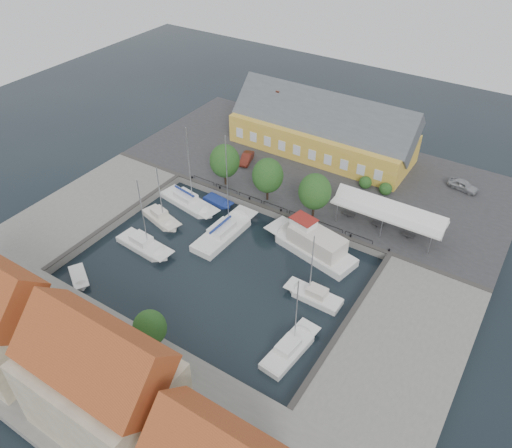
{
  "coord_description": "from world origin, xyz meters",
  "views": [
    {
      "loc": [
        26.97,
        -36.06,
        40.27
      ],
      "look_at": [
        0.0,
        6.0,
        1.5
      ],
      "focal_mm": 35.0,
      "sensor_mm": 36.0,
      "label": 1
    }
  ],
  "objects_px": {
    "west_boat_b": "(161,219)",
    "launch_sw": "(79,278)",
    "car_silver": "(463,185)",
    "launch_nw": "(218,202)",
    "center_sailboat": "(224,233)",
    "warehouse": "(320,129)",
    "west_boat_a": "(188,203)",
    "east_boat_c": "(290,350)",
    "west_boat_c": "(144,246)",
    "tent_canopy": "(388,212)",
    "east_boat_b": "(314,297)",
    "car_red": "(247,158)",
    "trawler": "(313,245)"
  },
  "relations": [
    {
      "from": "west_boat_b",
      "to": "launch_sw",
      "type": "relative_size",
      "value": 1.98
    },
    {
      "from": "car_silver",
      "to": "launch_nw",
      "type": "relative_size",
      "value": 0.92
    },
    {
      "from": "center_sailboat",
      "to": "launch_nw",
      "type": "distance_m",
      "value": 7.36
    },
    {
      "from": "warehouse",
      "to": "west_boat_a",
      "type": "xyz_separation_m",
      "value": [
        -8.75,
        -22.06,
        -4.16
      ]
    },
    {
      "from": "east_boat_c",
      "to": "west_boat_c",
      "type": "xyz_separation_m",
      "value": [
        -23.04,
        4.08,
        0.0
      ]
    },
    {
      "from": "east_boat_c",
      "to": "launch_sw",
      "type": "xyz_separation_m",
      "value": [
        -25.58,
        -4.08,
        -0.17
      ]
    },
    {
      "from": "tent_canopy",
      "to": "west_boat_a",
      "type": "distance_m",
      "value": 26.86
    },
    {
      "from": "east_boat_b",
      "to": "launch_nw",
      "type": "height_order",
      "value": "east_boat_b"
    },
    {
      "from": "west_boat_a",
      "to": "car_red",
      "type": "bearing_deg",
      "value": 83.45
    },
    {
      "from": "car_red",
      "to": "east_boat_b",
      "type": "xyz_separation_m",
      "value": [
        21.56,
        -19.04,
        -1.4
      ]
    },
    {
      "from": "car_red",
      "to": "tent_canopy",
      "type": "bearing_deg",
      "value": -27.44
    },
    {
      "from": "east_boat_b",
      "to": "launch_nw",
      "type": "distance_m",
      "value": 21.77
    },
    {
      "from": "car_silver",
      "to": "center_sailboat",
      "type": "height_order",
      "value": "center_sailboat"
    },
    {
      "from": "west_boat_a",
      "to": "warehouse",
      "type": "bearing_deg",
      "value": 68.35
    },
    {
      "from": "car_silver",
      "to": "car_red",
      "type": "xyz_separation_m",
      "value": [
        -29.81,
        -10.1,
        -0.06
      ]
    },
    {
      "from": "launch_nw",
      "to": "launch_sw",
      "type": "bearing_deg",
      "value": -102.27
    },
    {
      "from": "car_red",
      "to": "launch_sw",
      "type": "relative_size",
      "value": 0.87
    },
    {
      "from": "trawler",
      "to": "east_boat_b",
      "type": "relative_size",
      "value": 1.38
    },
    {
      "from": "car_red",
      "to": "trawler",
      "type": "xyz_separation_m",
      "value": [
        17.68,
        -12.11,
        -0.64
      ]
    },
    {
      "from": "east_boat_b",
      "to": "west_boat_c",
      "type": "bearing_deg",
      "value": -170.46
    },
    {
      "from": "warehouse",
      "to": "east_boat_b",
      "type": "bearing_deg",
      "value": -63.53
    },
    {
      "from": "car_silver",
      "to": "east_boat_b",
      "type": "bearing_deg",
      "value": 174.78
    },
    {
      "from": "center_sailboat",
      "to": "trawler",
      "type": "bearing_deg",
      "value": 16.62
    },
    {
      "from": "tent_canopy",
      "to": "center_sailboat",
      "type": "relative_size",
      "value": 0.98
    },
    {
      "from": "warehouse",
      "to": "west_boat_a",
      "type": "distance_m",
      "value": 24.09
    },
    {
      "from": "launch_nw",
      "to": "tent_canopy",
      "type": "bearing_deg",
      "value": 14.26
    },
    {
      "from": "warehouse",
      "to": "launch_nw",
      "type": "xyz_separation_m",
      "value": [
        -5.53,
        -19.48,
        -4.34
      ]
    },
    {
      "from": "car_red",
      "to": "west_boat_a",
      "type": "relative_size",
      "value": 0.32
    },
    {
      "from": "trawler",
      "to": "west_boat_a",
      "type": "xyz_separation_m",
      "value": [
        -19.11,
        -0.39,
        -0.75
      ]
    },
    {
      "from": "east_boat_c",
      "to": "launch_nw",
      "type": "distance_m",
      "value": 26.95
    },
    {
      "from": "warehouse",
      "to": "east_boat_c",
      "type": "height_order",
      "value": "warehouse"
    },
    {
      "from": "car_red",
      "to": "east_boat_c",
      "type": "bearing_deg",
      "value": -66.81
    },
    {
      "from": "west_boat_b",
      "to": "launch_nw",
      "type": "xyz_separation_m",
      "value": [
        3.92,
        7.42,
        -0.17
      ]
    },
    {
      "from": "center_sailboat",
      "to": "launch_sw",
      "type": "bearing_deg",
      "value": -121.51
    },
    {
      "from": "warehouse",
      "to": "launch_sw",
      "type": "distance_m",
      "value": 41.88
    },
    {
      "from": "launch_sw",
      "to": "warehouse",
      "type": "bearing_deg",
      "value": 75.99
    },
    {
      "from": "warehouse",
      "to": "east_boat_c",
      "type": "relative_size",
      "value": 2.92
    },
    {
      "from": "east_boat_b",
      "to": "west_boat_a",
      "type": "distance_m",
      "value": 23.9
    },
    {
      "from": "car_silver",
      "to": "car_red",
      "type": "height_order",
      "value": "car_silver"
    },
    {
      "from": "warehouse",
      "to": "tent_canopy",
      "type": "bearing_deg",
      "value": -39.86
    },
    {
      "from": "launch_nw",
      "to": "east_boat_c",
      "type": "bearing_deg",
      "value": -38.71
    },
    {
      "from": "tent_canopy",
      "to": "trawler",
      "type": "xyz_separation_m",
      "value": [
        -6.24,
        -7.81,
        -2.67
      ]
    },
    {
      "from": "west_boat_a",
      "to": "trawler",
      "type": "bearing_deg",
      "value": 1.17
    },
    {
      "from": "east_boat_c",
      "to": "center_sailboat",
      "type": "bearing_deg",
      "value": 144.68
    },
    {
      "from": "west_boat_b",
      "to": "launch_nw",
      "type": "relative_size",
      "value": 1.98
    },
    {
      "from": "car_silver",
      "to": "east_boat_c",
      "type": "xyz_separation_m",
      "value": [
        -6.99,
        -36.89,
        -1.46
      ]
    },
    {
      "from": "trawler",
      "to": "west_boat_a",
      "type": "distance_m",
      "value": 19.13
    },
    {
      "from": "launch_nw",
      "to": "east_boat_b",
      "type": "bearing_deg",
      "value": -24.73
    },
    {
      "from": "west_boat_b",
      "to": "west_boat_c",
      "type": "relative_size",
      "value": 0.83
    },
    {
      "from": "trawler",
      "to": "launch_nw",
      "type": "xyz_separation_m",
      "value": [
        -15.89,
        2.18,
        -0.93
      ]
    }
  ]
}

